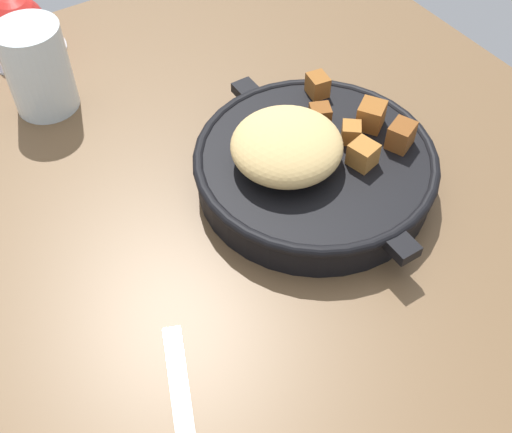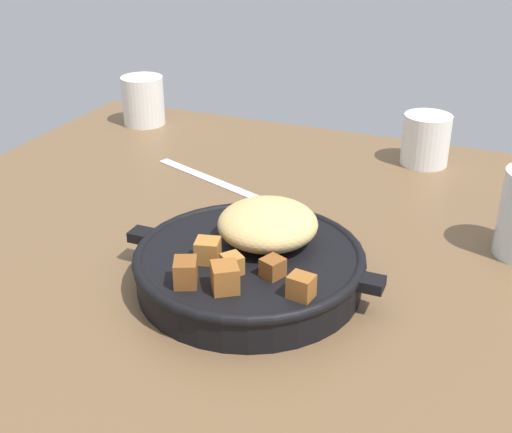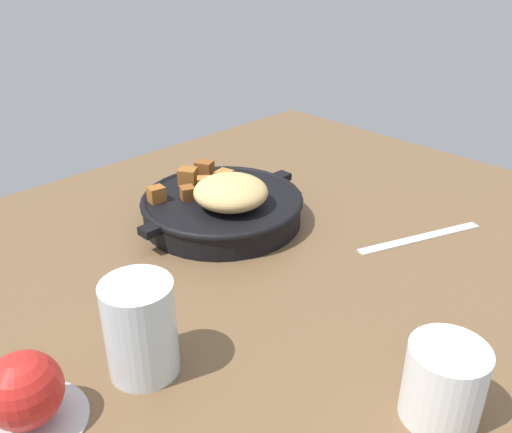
{
  "view_description": "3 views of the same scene",
  "coord_description": "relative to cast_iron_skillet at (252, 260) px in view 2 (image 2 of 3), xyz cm",
  "views": [
    {
      "loc": [
        -32.8,
        20.27,
        50.0
      ],
      "look_at": [
        -2.06,
        0.54,
        6.78
      ],
      "focal_mm": 44.7,
      "sensor_mm": 36.0,
      "label": 1
    },
    {
      "loc": [
        28.36,
        -68.31,
        40.17
      ],
      "look_at": [
        1.26,
        -3.25,
        4.93
      ],
      "focal_mm": 46.92,
      "sensor_mm": 36.0,
      "label": 2
    },
    {
      "loc": [
        53.62,
        48.43,
        41.04
      ],
      "look_at": [
        4.84,
        -1.2,
        4.7
      ],
      "focal_mm": 38.47,
      "sensor_mm": 36.0,
      "label": 3
    }
  ],
  "objects": [
    {
      "name": "cast_iron_skillet",
      "position": [
        0.0,
        0.0,
        0.0
      ],
      "size": [
        29.78,
        25.43,
        8.7
      ],
      "color": "black",
      "rests_on": "ground_plane"
    },
    {
      "name": "ground_plane",
      "position": [
        -3.53,
        9.92,
        -4.31
      ],
      "size": [
        100.23,
        87.49,
        2.4
      ],
      "primitive_type": "cube",
      "color": "brown"
    },
    {
      "name": "ceramic_mug_white",
      "position": [
        -40.11,
        43.65,
        1.29
      ],
      "size": [
        7.59,
        7.59,
        8.8
      ],
      "primitive_type": "cylinder",
      "color": "silver",
      "rests_on": "ground_plane"
    },
    {
      "name": "butter_knife",
      "position": [
        -17.65,
        24.7,
        -2.93
      ],
      "size": [
        20.51,
        9.24,
        0.36
      ],
      "primitive_type": "cube",
      "rotation": [
        0.0,
        0.0,
        -0.37
      ],
      "color": "silver",
      "rests_on": "ground_plane"
    },
    {
      "name": "white_creamer_pitcher",
      "position": [
        11.31,
        43.64,
        0.9
      ],
      "size": [
        7.44,
        7.44,
        8.02
      ],
      "primitive_type": "cylinder",
      "color": "white",
      "rests_on": "ground_plane"
    }
  ]
}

